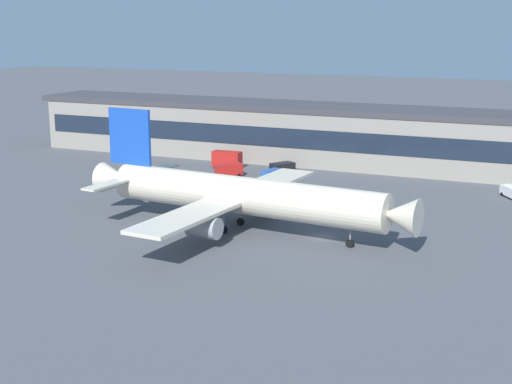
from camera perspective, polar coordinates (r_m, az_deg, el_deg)
The scene contains 7 objects.
ground_plane at distance 104.70m, azimuth 5.00°, elevation -3.54°, with size 600.00×600.00×0.00m, color #4C4F54.
terminal_building at distance 153.66m, azimuth 11.45°, elevation 4.01°, with size 171.02×15.46×12.36m.
airliner at distance 106.54m, azimuth -1.28°, elevation -0.24°, with size 52.07×44.37×16.70m.
stair_truck at distance 152.46m, azimuth -2.30°, elevation 2.58°, with size 6.02×2.51×3.55m.
pushback_tractor at distance 149.55m, azimuth 2.08°, elevation 2.01°, with size 4.73×5.45×1.75m.
crew_van at distance 144.38m, azimuth -2.10°, elevation 1.77°, with size 5.22×5.24×2.55m.
follow_me_car at distance 142.03m, azimuth 1.19°, elevation 1.43°, with size 3.04×4.75×1.85m.
Camera 1 is at (31.61, -95.18, 30.05)m, focal length 51.77 mm.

